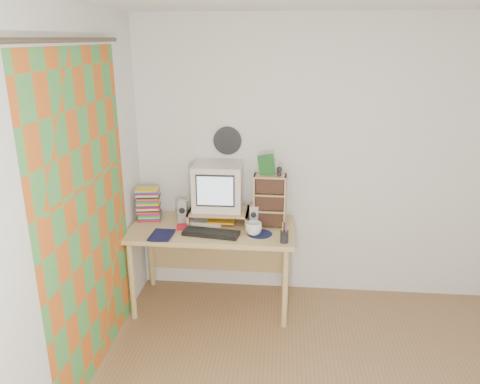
% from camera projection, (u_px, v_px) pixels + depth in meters
% --- Properties ---
extents(back_wall, '(3.50, 0.00, 3.50)m').
position_uv_depth(back_wall, '(333.00, 162.00, 4.11)').
color(back_wall, silver).
rests_on(back_wall, floor).
extents(left_wall, '(0.00, 3.50, 3.50)m').
position_uv_depth(left_wall, '(45.00, 234.00, 2.61)').
color(left_wall, silver).
rests_on(left_wall, floor).
extents(curtain, '(0.00, 2.20, 2.20)m').
position_uv_depth(curtain, '(88.00, 219.00, 3.09)').
color(curtain, '#C65C1B').
rests_on(curtain, left_wall).
extents(wall_disc, '(0.25, 0.02, 0.25)m').
position_uv_depth(wall_disc, '(227.00, 141.00, 4.12)').
color(wall_disc, black).
rests_on(wall_disc, back_wall).
extents(desk, '(1.40, 0.70, 0.75)m').
position_uv_depth(desk, '(213.00, 238.00, 4.11)').
color(desk, '#DDB877').
rests_on(desk, floor).
extents(monitor_riser, '(0.52, 0.30, 0.12)m').
position_uv_depth(monitor_riser, '(219.00, 213.00, 4.07)').
color(monitor_riser, tan).
rests_on(monitor_riser, desk).
extents(crt_monitor, '(0.42, 0.42, 0.40)m').
position_uv_depth(crt_monitor, '(218.00, 186.00, 4.05)').
color(crt_monitor, beige).
rests_on(crt_monitor, monitor_riser).
extents(speaker_left, '(0.08, 0.08, 0.21)m').
position_uv_depth(speaker_left, '(183.00, 212.00, 4.05)').
color(speaker_left, silver).
rests_on(speaker_left, desk).
extents(speaker_right, '(0.08, 0.08, 0.19)m').
position_uv_depth(speaker_right, '(254.00, 216.00, 3.98)').
color(speaker_right, silver).
rests_on(speaker_right, desk).
extents(keyboard, '(0.48, 0.22, 0.03)m').
position_uv_depth(keyboard, '(211.00, 233.00, 3.84)').
color(keyboard, black).
rests_on(keyboard, desk).
extents(dvd_stack, '(0.21, 0.17, 0.28)m').
position_uv_depth(dvd_stack, '(149.00, 205.00, 4.13)').
color(dvd_stack, brown).
rests_on(dvd_stack, desk).
extents(cd_rack, '(0.28, 0.15, 0.45)m').
position_uv_depth(cd_rack, '(270.00, 201.00, 3.97)').
color(cd_rack, tan).
rests_on(cd_rack, desk).
extents(mug, '(0.17, 0.17, 0.11)m').
position_uv_depth(mug, '(254.00, 229.00, 3.83)').
color(mug, white).
rests_on(mug, desk).
extents(diary, '(0.22, 0.17, 0.04)m').
position_uv_depth(diary, '(151.00, 233.00, 3.82)').
color(diary, '#0F1138').
rests_on(diary, desk).
extents(mousepad, '(0.25, 0.25, 0.00)m').
position_uv_depth(mousepad, '(260.00, 234.00, 3.86)').
color(mousepad, '#111438').
rests_on(mousepad, desk).
extents(pen_cup, '(0.08, 0.08, 0.13)m').
position_uv_depth(pen_cup, '(284.00, 235.00, 3.68)').
color(pen_cup, black).
rests_on(pen_cup, desk).
extents(papers, '(0.28, 0.21, 0.04)m').
position_uv_depth(papers, '(213.00, 221.00, 4.10)').
color(papers, silver).
rests_on(papers, desk).
extents(red_box, '(0.08, 0.05, 0.04)m').
position_uv_depth(red_box, '(182.00, 227.00, 3.95)').
color(red_box, '#AA121F').
rests_on(red_box, desk).
extents(game_box, '(0.13, 0.03, 0.17)m').
position_uv_depth(game_box, '(266.00, 165.00, 3.88)').
color(game_box, '#164F1A').
rests_on(game_box, cd_rack).
extents(webcam, '(0.05, 0.05, 0.08)m').
position_uv_depth(webcam, '(279.00, 171.00, 3.86)').
color(webcam, black).
rests_on(webcam, cd_rack).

